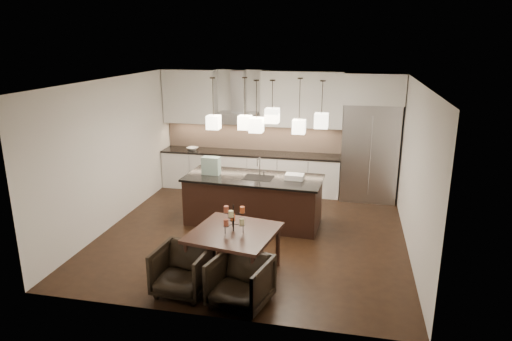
% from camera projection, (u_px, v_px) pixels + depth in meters
% --- Properties ---
extents(floor, '(5.50, 5.50, 0.02)m').
position_uv_depth(floor, '(254.00, 233.00, 8.55)').
color(floor, black).
rests_on(floor, ground).
extents(ceiling, '(5.50, 5.50, 0.02)m').
position_uv_depth(ceiling, '(254.00, 80.00, 7.76)').
color(ceiling, white).
rests_on(ceiling, wall_back).
extents(wall_back, '(5.50, 0.02, 2.80)m').
position_uv_depth(wall_back, '(279.00, 131.00, 10.75)').
color(wall_back, silver).
rests_on(wall_back, ground).
extents(wall_front, '(5.50, 0.02, 2.80)m').
position_uv_depth(wall_front, '(206.00, 217.00, 5.57)').
color(wall_front, silver).
rests_on(wall_front, ground).
extents(wall_left, '(0.02, 5.50, 2.80)m').
position_uv_depth(wall_left, '(113.00, 152.00, 8.71)').
color(wall_left, silver).
rests_on(wall_left, ground).
extents(wall_right, '(0.02, 5.50, 2.80)m').
position_uv_depth(wall_right, '(415.00, 169.00, 7.61)').
color(wall_right, silver).
rests_on(wall_right, ground).
extents(refrigerator, '(1.20, 0.72, 2.15)m').
position_uv_depth(refrigerator, '(369.00, 152.00, 10.06)').
color(refrigerator, '#B7B7BA').
rests_on(refrigerator, floor).
extents(fridge_panel, '(1.26, 0.72, 0.65)m').
position_uv_depth(fridge_panel, '(374.00, 88.00, 9.67)').
color(fridge_panel, silver).
rests_on(fridge_panel, refrigerator).
extents(lower_cabinets, '(4.21, 0.62, 0.88)m').
position_uv_depth(lower_cabinets, '(250.00, 172.00, 10.83)').
color(lower_cabinets, silver).
rests_on(lower_cabinets, floor).
extents(countertop, '(4.21, 0.66, 0.04)m').
position_uv_depth(countertop, '(250.00, 153.00, 10.71)').
color(countertop, black).
rests_on(countertop, lower_cabinets).
extents(backsplash, '(4.21, 0.02, 0.63)m').
position_uv_depth(backsplash, '(253.00, 137.00, 10.89)').
color(backsplash, tan).
rests_on(backsplash, countertop).
extents(upper_cab_left, '(1.25, 0.35, 1.25)m').
position_uv_depth(upper_cab_left, '(190.00, 96.00, 10.78)').
color(upper_cab_left, silver).
rests_on(upper_cab_left, wall_back).
extents(upper_cab_right, '(1.85, 0.35, 1.25)m').
position_uv_depth(upper_cab_right, '(302.00, 99.00, 10.24)').
color(upper_cab_right, silver).
rests_on(upper_cab_right, wall_back).
extents(hood_canopy, '(0.90, 0.52, 0.24)m').
position_uv_depth(hood_canopy, '(238.00, 118.00, 10.58)').
color(hood_canopy, '#B7B7BA').
rests_on(hood_canopy, wall_back).
extents(hood_chimney, '(0.30, 0.28, 0.96)m').
position_uv_depth(hood_chimney, '(238.00, 91.00, 10.52)').
color(hood_chimney, '#B7B7BA').
rests_on(hood_chimney, hood_canopy).
extents(fruit_bowl, '(0.33, 0.33, 0.06)m').
position_uv_depth(fruit_bowl, '(192.00, 149.00, 10.92)').
color(fruit_bowl, silver).
rests_on(fruit_bowl, countertop).
extents(island_body, '(2.60, 1.15, 0.90)m').
position_uv_depth(island_body, '(253.00, 201.00, 8.89)').
color(island_body, black).
rests_on(island_body, floor).
extents(island_top, '(2.68, 1.23, 0.04)m').
position_uv_depth(island_top, '(253.00, 178.00, 8.76)').
color(island_top, black).
rests_on(island_top, island_body).
extents(faucet, '(0.11, 0.25, 0.39)m').
position_uv_depth(faucet, '(260.00, 166.00, 8.77)').
color(faucet, silver).
rests_on(faucet, island_top).
extents(tote_bag, '(0.36, 0.20, 0.35)m').
position_uv_depth(tote_bag, '(211.00, 166.00, 8.88)').
color(tote_bag, '#21553A').
rests_on(tote_bag, island_top).
extents(food_container, '(0.36, 0.26, 0.10)m').
position_uv_depth(food_container, '(295.00, 177.00, 8.60)').
color(food_container, silver).
rests_on(food_container, island_top).
extents(dining_table, '(1.39, 1.39, 0.72)m').
position_uv_depth(dining_table, '(234.00, 253.00, 6.92)').
color(dining_table, black).
rests_on(dining_table, floor).
extents(candelabra, '(0.40, 0.40, 0.42)m').
position_uv_depth(candelabra, '(233.00, 218.00, 6.76)').
color(candelabra, black).
rests_on(candelabra, dining_table).
extents(candle_a, '(0.08, 0.08, 0.10)m').
position_uv_depth(candle_a, '(242.00, 222.00, 6.73)').
color(candle_a, beige).
rests_on(candle_a, candelabra).
extents(candle_b, '(0.08, 0.08, 0.10)m').
position_uv_depth(candle_b, '(233.00, 217.00, 6.90)').
color(candle_b, '#C35326').
rests_on(candle_b, candelabra).
extents(candle_c, '(0.08, 0.08, 0.10)m').
position_uv_depth(candle_c, '(226.00, 223.00, 6.70)').
color(candle_c, '#984733').
rests_on(candle_c, candelabra).
extents(candle_d, '(0.08, 0.08, 0.10)m').
position_uv_depth(candle_d, '(242.00, 210.00, 6.77)').
color(candle_d, '#C35326').
rests_on(candle_d, candelabra).
extents(candle_e, '(0.08, 0.08, 0.10)m').
position_uv_depth(candle_e, '(226.00, 209.00, 6.79)').
color(candle_e, '#984733').
rests_on(candle_e, candelabra).
extents(candle_f, '(0.08, 0.08, 0.10)m').
position_uv_depth(candle_f, '(231.00, 214.00, 6.61)').
color(candle_f, beige).
rests_on(candle_f, candelabra).
extents(armchair_left, '(0.79, 0.81, 0.69)m').
position_uv_depth(armchair_left, '(183.00, 270.00, 6.45)').
color(armchair_left, black).
rests_on(armchair_left, floor).
extents(armchair_right, '(0.90, 0.92, 0.69)m').
position_uv_depth(armchair_right, '(240.00, 282.00, 6.13)').
color(armchair_right, black).
rests_on(armchair_right, floor).
extents(pendant_a, '(0.24, 0.24, 0.26)m').
position_uv_depth(pendant_a, '(214.00, 122.00, 8.72)').
color(pendant_a, '#F2E9C9').
rests_on(pendant_a, ceiling).
extents(pendant_b, '(0.24, 0.24, 0.26)m').
position_uv_depth(pendant_b, '(245.00, 123.00, 8.76)').
color(pendant_b, '#F2E9C9').
rests_on(pendant_b, ceiling).
extents(pendant_c, '(0.24, 0.24, 0.26)m').
position_uv_depth(pendant_c, '(272.00, 116.00, 8.16)').
color(pendant_c, '#F2E9C9').
rests_on(pendant_c, ceiling).
extents(pendant_d, '(0.24, 0.24, 0.26)m').
position_uv_depth(pendant_d, '(299.00, 127.00, 8.64)').
color(pendant_d, '#F2E9C9').
rests_on(pendant_d, ceiling).
extents(pendant_e, '(0.24, 0.24, 0.26)m').
position_uv_depth(pendant_e, '(321.00, 121.00, 8.10)').
color(pendant_e, '#F2E9C9').
rests_on(pendant_e, ceiling).
extents(pendant_f, '(0.24, 0.24, 0.26)m').
position_uv_depth(pendant_f, '(256.00, 125.00, 8.20)').
color(pendant_f, '#F2E9C9').
rests_on(pendant_f, ceiling).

